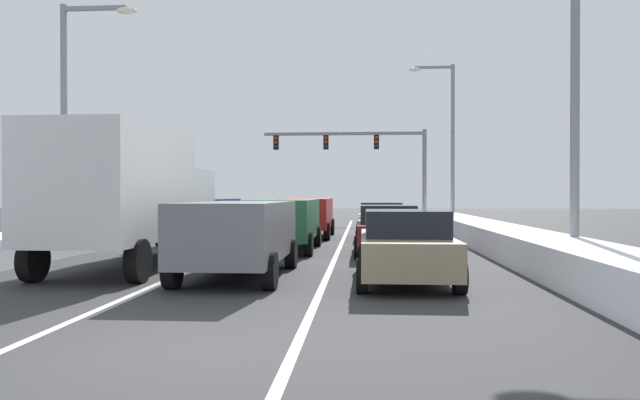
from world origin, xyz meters
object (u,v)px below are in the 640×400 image
(sedan_tan_right_lane_nearest, at_px, (405,246))
(sedan_maroon_right_lane_second, at_px, (387,229))
(suv_red_center_lane_third, at_px, (307,214))
(traffic_light_gantry, at_px, (367,152))
(suv_gray_center_lane_nearest, at_px, (239,232))
(sedan_black_left_lane_third, at_px, (239,216))
(street_lamp_right_near, at_px, (559,79))
(street_lamp_left_mid, at_px, (74,103))
(suv_green_center_lane_second, at_px, (284,220))
(box_truck_left_lane_nearest, at_px, (130,192))
(street_lamp_right_mid, at_px, (447,131))
(sedan_silver_right_lane_third, at_px, (381,220))
(suv_navy_left_lane_second, at_px, (202,216))

(sedan_tan_right_lane_nearest, distance_m, sedan_maroon_right_lane_second, 5.80)
(suv_red_center_lane_third, relative_size, traffic_light_gantry, 0.45)
(suv_gray_center_lane_nearest, relative_size, sedan_black_left_lane_third, 1.09)
(sedan_tan_right_lane_nearest, distance_m, street_lamp_right_near, 6.04)
(sedan_maroon_right_lane_second, height_order, street_lamp_left_mid, street_lamp_left_mid)
(suv_green_center_lane_second, xyz_separation_m, box_truck_left_lane_nearest, (-3.19, -4.86, 0.88))
(suv_green_center_lane_second, bearing_deg, street_lamp_right_mid, 64.77)
(traffic_light_gantry, xyz_separation_m, street_lamp_right_near, (4.52, -25.10, -0.06))
(sedan_silver_right_lane_third, xyz_separation_m, street_lamp_right_near, (4.06, -9.77, 3.91))
(sedan_black_left_lane_third, relative_size, street_lamp_left_mid, 0.54)
(suv_navy_left_lane_second, bearing_deg, suv_green_center_lane_second, -37.75)
(sedan_silver_right_lane_third, bearing_deg, sedan_black_left_lane_third, 149.05)
(suv_green_center_lane_second, bearing_deg, sedan_silver_right_lane_third, 59.03)
(box_truck_left_lane_nearest, xyz_separation_m, sedan_black_left_lane_third, (-0.30, 14.44, -1.14))
(street_lamp_right_mid, bearing_deg, sedan_maroon_right_lane_second, -103.90)
(suv_navy_left_lane_second, relative_size, street_lamp_right_near, 0.63)
(sedan_maroon_right_lane_second, distance_m, street_lamp_right_near, 6.57)
(suv_green_center_lane_second, distance_m, suv_navy_left_lane_second, 4.41)
(traffic_light_gantry, bearing_deg, sedan_black_left_lane_third, -119.36)
(sedan_maroon_right_lane_second, xyz_separation_m, street_lamp_right_mid, (4.14, 16.71, 4.78))
(suv_red_center_lane_third, height_order, street_lamp_right_near, street_lamp_right_near)
(sedan_maroon_right_lane_second, height_order, street_lamp_right_near, street_lamp_right_near)
(sedan_tan_right_lane_nearest, distance_m, suv_navy_left_lane_second, 11.67)
(sedan_tan_right_lane_nearest, distance_m, sedan_silver_right_lane_third, 12.19)
(suv_gray_center_lane_nearest, distance_m, sedan_black_left_lane_third, 16.18)
(street_lamp_right_near, xyz_separation_m, street_lamp_right_mid, (0.09, 20.09, 0.86))
(box_truck_left_lane_nearest, distance_m, street_lamp_left_mid, 7.22)
(sedan_maroon_right_lane_second, bearing_deg, box_truck_left_lane_nearest, -148.64)
(suv_red_center_lane_third, bearing_deg, street_lamp_right_near, -55.59)
(sedan_silver_right_lane_third, relative_size, street_lamp_right_mid, 0.48)
(suv_navy_left_lane_second, xyz_separation_m, street_lamp_right_mid, (10.94, 13.13, 4.52))
(sedan_tan_right_lane_nearest, bearing_deg, suv_green_center_lane_second, 117.30)
(sedan_tan_right_lane_nearest, height_order, suv_green_center_lane_second, suv_green_center_lane_second)
(sedan_tan_right_lane_nearest, relative_size, box_truck_left_lane_nearest, 0.62)
(sedan_silver_right_lane_third, relative_size, street_lamp_right_near, 0.58)
(street_lamp_left_mid, bearing_deg, sedan_silver_right_lane_third, 26.31)
(suv_gray_center_lane_nearest, height_order, street_lamp_right_near, street_lamp_right_near)
(sedan_silver_right_lane_third, distance_m, street_lamp_right_mid, 12.10)
(suv_red_center_lane_third, bearing_deg, sedan_tan_right_lane_nearest, -75.77)
(box_truck_left_lane_nearest, xyz_separation_m, traffic_light_gantry, (6.03, 25.69, 2.84))
(suv_navy_left_lane_second, xyz_separation_m, traffic_light_gantry, (6.33, 18.14, 3.72))
(box_truck_left_lane_nearest, bearing_deg, suv_red_center_lane_third, 73.13)
(street_lamp_right_near, height_order, street_lamp_left_mid, street_lamp_left_mid)
(sedan_black_left_lane_third, xyz_separation_m, street_lamp_right_near, (10.86, -13.84, 3.91))
(suv_gray_center_lane_nearest, bearing_deg, sedan_silver_right_lane_third, 73.56)
(suv_navy_left_lane_second, bearing_deg, suv_gray_center_lane_nearest, -69.68)
(suv_navy_left_lane_second, distance_m, street_lamp_right_near, 13.40)
(suv_gray_center_lane_nearest, bearing_deg, suv_navy_left_lane_second, 110.32)
(suv_green_center_lane_second, bearing_deg, street_lamp_left_mid, 177.60)
(box_truck_left_lane_nearest, distance_m, sedan_black_left_lane_third, 14.48)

